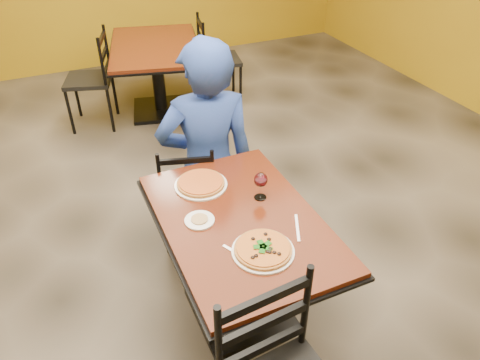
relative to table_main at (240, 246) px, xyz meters
name	(u,v)px	position (x,y,z in m)	size (l,w,h in m)	color
floor	(211,258)	(0.00, 0.50, -0.56)	(7.00, 8.00, 0.01)	black
table_main	(240,246)	(0.00, 0.00, 0.00)	(0.83, 1.23, 0.75)	#561A0D
table_second	(157,62)	(0.32, 2.87, 0.00)	(1.20, 1.52, 0.75)	#561A0D
chair_main_far	(188,190)	(-0.05, 0.80, -0.14)	(0.37, 0.37, 0.83)	black
chair_second_left	(89,80)	(-0.39, 2.87, -0.07)	(0.44, 0.44, 0.97)	black
chair_second_right	(220,60)	(1.03, 2.87, -0.08)	(0.43, 0.43, 0.96)	black
diner	(206,141)	(0.14, 0.87, 0.17)	(0.70, 0.46, 1.46)	navy
plate_main	(263,251)	(0.00, -0.27, 0.20)	(0.31, 0.31, 0.01)	white
pizza_main	(263,249)	(0.00, -0.27, 0.21)	(0.28, 0.28, 0.02)	maroon
plate_far	(201,185)	(-0.09, 0.37, 0.20)	(0.31, 0.31, 0.01)	white
pizza_far	(201,183)	(-0.09, 0.37, 0.21)	(0.28, 0.28, 0.02)	orange
side_plate	(200,220)	(-0.20, 0.07, 0.20)	(0.16, 0.16, 0.01)	white
dip	(199,219)	(-0.20, 0.07, 0.21)	(0.09, 0.09, 0.01)	#A98352
wine_glass	(261,185)	(0.18, 0.12, 0.28)	(0.08, 0.08, 0.18)	white
fork	(238,254)	(-0.12, -0.24, 0.20)	(0.01, 0.19, 0.00)	silver
knife	(297,228)	(0.24, -0.19, 0.20)	(0.01, 0.21, 0.00)	silver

